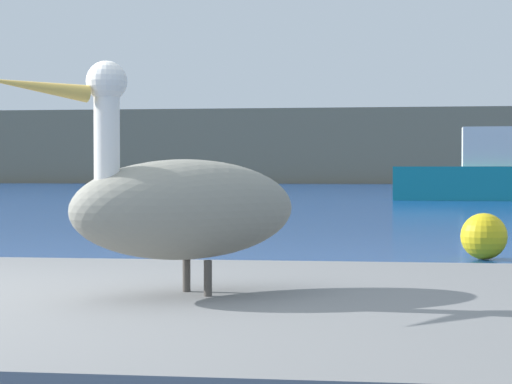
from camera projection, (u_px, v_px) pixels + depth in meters
hillside_backdrop at (350, 148)px, 84.25m from camera, size 140.00×13.77×6.45m
pelican at (182, 205)px, 3.36m from camera, size 1.09×1.00×0.84m
fishing_boat_teal at (488, 174)px, 35.11m from camera, size 6.94×2.18×3.94m
mooring_buoy at (484, 236)px, 11.83m from camera, size 0.60×0.60×0.60m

